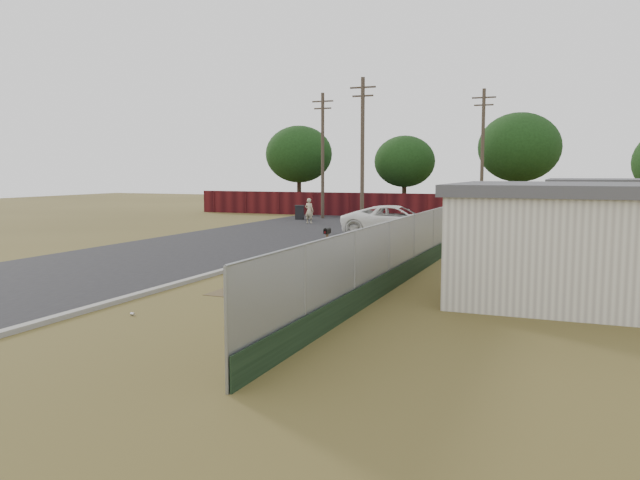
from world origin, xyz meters
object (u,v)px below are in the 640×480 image
at_px(mailbox, 327,233).
at_px(pedestrian, 309,211).
at_px(fire_hydrant, 270,301).
at_px(pickup_truck, 397,221).
at_px(trash_bin, 300,212).

relative_size(mailbox, pedestrian, 0.67).
bearing_deg(fire_hydrant, pickup_truck, 96.37).
height_order(fire_hydrant, trash_bin, trash_bin).
distance_m(fire_hydrant, trash_bin, 29.86).
relative_size(fire_hydrant, pickup_truck, 0.15).
bearing_deg(fire_hydrant, mailbox, 104.63).
xyz_separation_m(fire_hydrant, pedestrian, (-9.60, 24.79, 0.44)).
xyz_separation_m(pedestrian, trash_bin, (-1.92, 2.76, -0.31)).
xyz_separation_m(mailbox, trash_bin, (-8.70, 16.72, -0.36)).
bearing_deg(pedestrian, trash_bin, -47.98).
height_order(mailbox, pedestrian, pedestrian).
distance_m(mailbox, trash_bin, 18.86).
bearing_deg(mailbox, pickup_truck, 85.36).
relative_size(pickup_truck, pedestrian, 3.50).
bearing_deg(fire_hydrant, pedestrian, 111.18).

